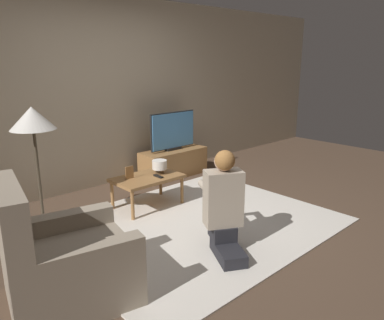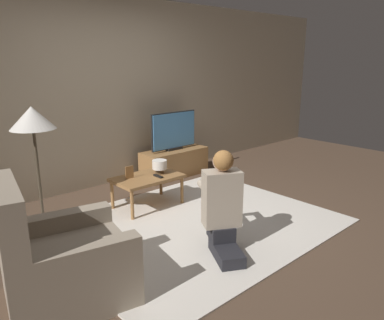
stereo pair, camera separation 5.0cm
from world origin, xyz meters
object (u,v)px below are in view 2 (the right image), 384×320
at_px(coffee_table, 147,180).
at_px(person_kneeling, 222,203).
at_px(armchair, 61,264).
at_px(table_lamp, 160,165).
at_px(floor_lamp, 33,125).
at_px(tv, 174,131).

height_order(coffee_table, person_kneeling, person_kneeling).
relative_size(coffee_table, armchair, 0.80).
height_order(coffee_table, table_lamp, table_lamp).
bearing_deg(person_kneeling, armchair, 17.53).
xyz_separation_m(coffee_table, person_kneeling, (-0.13, -1.36, 0.14)).
xyz_separation_m(coffee_table, table_lamp, (0.19, -0.01, 0.15)).
distance_m(coffee_table, floor_lamp, 1.45).
bearing_deg(tv, floor_lamp, -165.78).
xyz_separation_m(tv, armchair, (-2.60, -1.85, -0.41)).
height_order(tv, person_kneeling, tv).
relative_size(tv, floor_lamp, 0.62).
distance_m(coffee_table, table_lamp, 0.24).
bearing_deg(tv, armchair, -144.58).
distance_m(floor_lamp, table_lamp, 1.54).
height_order(coffee_table, floor_lamp, floor_lamp).
distance_m(armchair, person_kneeling, 1.45).
distance_m(person_kneeling, table_lamp, 1.39).
distance_m(coffee_table, person_kneeling, 1.37).
bearing_deg(armchair, coffee_table, -43.80).
relative_size(floor_lamp, armchair, 1.30).
bearing_deg(armchair, person_kneeling, -90.20).
height_order(coffee_table, armchair, armchair).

